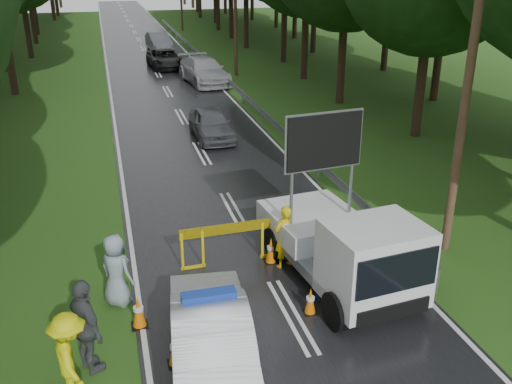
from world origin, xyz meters
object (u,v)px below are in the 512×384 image
object	(u,v)px
police_sedan	(210,329)
queue_car_fourth	(159,42)
barrier	(233,233)
officer	(285,237)
queue_car_second	(204,71)
civilian	(331,269)
queue_car_third	(165,59)
work_truck	(345,247)
queue_car_first	(211,124)

from	to	relation	value
police_sedan	queue_car_fourth	world-z (taller)	police_sedan
police_sedan	barrier	size ratio (longest dim) A/B	1.58
officer	queue_car_second	bearing A→B (deg)	-116.47
civilian	queue_car_second	xyz separation A→B (m)	(1.46, 25.40, 0.03)
civilian	queue_car_fourth	size ratio (longest dim) A/B	0.34
queue_car_second	queue_car_third	size ratio (longest dim) A/B	1.17
work_truck	police_sedan	bearing A→B (deg)	-160.03
civilian	queue_car_fourth	xyz separation A→B (m)	(0.07, 39.74, -0.02)
work_truck	queue_car_fourth	bearing A→B (deg)	83.85
queue_car_second	police_sedan	bearing A→B (deg)	-107.22
civilian	queue_car_third	bearing A→B (deg)	76.78
queue_car_third	queue_car_fourth	world-z (taller)	queue_car_fourth
queue_car_second	queue_car_fourth	xyz separation A→B (m)	(-1.39, 14.35, -0.04)
barrier	civilian	bearing A→B (deg)	-52.30
work_truck	queue_car_fourth	distance (m)	39.38
queue_car_fourth	officer	bearing A→B (deg)	-95.79
police_sedan	queue_car_first	bearing A→B (deg)	-94.88
police_sedan	barrier	bearing A→B (deg)	-103.43
officer	queue_car_fourth	xyz separation A→B (m)	(0.70, 38.04, -0.11)
queue_car_second	queue_car_fourth	world-z (taller)	queue_car_second
work_truck	queue_car_third	bearing A→B (deg)	84.77
officer	work_truck	bearing A→B (deg)	108.60
work_truck	officer	world-z (taller)	work_truck
work_truck	barrier	bearing A→B (deg)	135.14
police_sedan	barrier	distance (m)	3.96
police_sedan	officer	size ratio (longest dim) A/B	2.56
police_sedan	civilian	bearing A→B (deg)	-149.08
work_truck	officer	distance (m)	1.76
queue_car_second	officer	bearing A→B (deg)	-102.41
police_sedan	queue_car_first	world-z (taller)	police_sedan
queue_car_fourth	queue_car_second	bearing A→B (deg)	-89.19
queue_car_first	queue_car_second	distance (m)	12.05
police_sedan	queue_car_first	size ratio (longest dim) A/B	1.13
officer	queue_car_first	world-z (taller)	officer
work_truck	queue_car_third	xyz separation A→B (m)	(-0.83, 31.02, -0.45)
police_sedan	barrier	xyz separation A→B (m)	(1.31, 3.73, 0.17)
civilian	queue_car_first	world-z (taller)	civilian
officer	queue_car_third	xyz separation A→B (m)	(0.29, 29.69, -0.21)
civilian	queue_car_third	distance (m)	31.40
police_sedan	queue_car_second	distance (m)	27.29
officer	civilian	xyz separation A→B (m)	(0.63, -1.70, -0.09)
queue_car_third	queue_car_second	bearing A→B (deg)	-76.93
queue_car_first	queue_car_second	size ratio (longest dim) A/B	0.71
officer	queue_car_second	size ratio (longest dim) A/B	0.31
work_truck	queue_car_fourth	world-z (taller)	work_truck
police_sedan	civilian	size ratio (longest dim) A/B	2.85
police_sedan	queue_car_second	bearing A→B (deg)	-93.88
work_truck	queue_car_second	size ratio (longest dim) A/B	0.96
queue_car_first	work_truck	bearing A→B (deg)	-87.57
queue_car_first	officer	bearing A→B (deg)	-92.61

